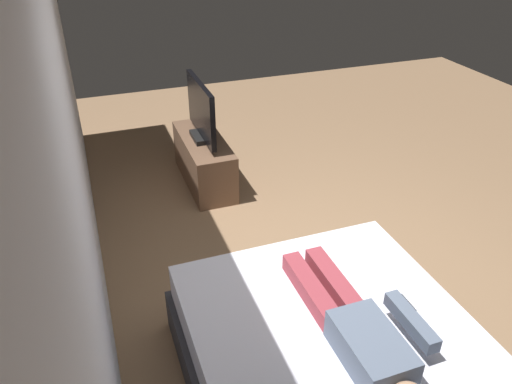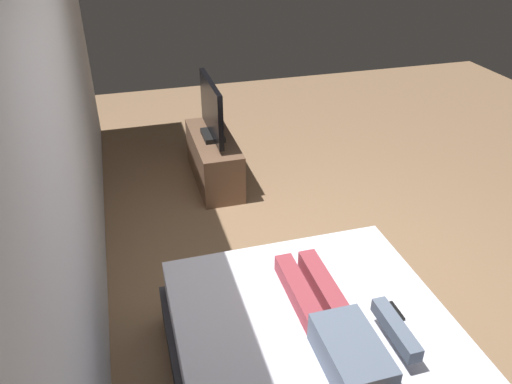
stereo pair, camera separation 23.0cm
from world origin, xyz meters
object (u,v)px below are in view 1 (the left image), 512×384
Objects in this scene: person at (360,331)px; tv_stand at (204,161)px; remote at (406,304)px; tv at (201,112)px; bed at (345,383)px.

tv_stand is (2.90, 0.11, -0.37)m from person.
remote is 0.14× the size of tv_stand.
person is 1.43× the size of tv.
tv_stand is (2.75, 0.51, -0.30)m from remote.
person reaches higher than remote.
person is 2.91m from tv.
tv_stand is (2.93, 0.04, -0.01)m from bed.
bed is 0.58m from remote.
person is (0.03, -0.07, 0.36)m from bed.
bed is at bearing 110.91° from remote.
remote reaches higher than bed.
person is 2.93m from tv_stand.
bed is 2.38× the size of tv.
tv_stand is at bearing 2.09° from person.
tv_stand is at bearing 10.51° from remote.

